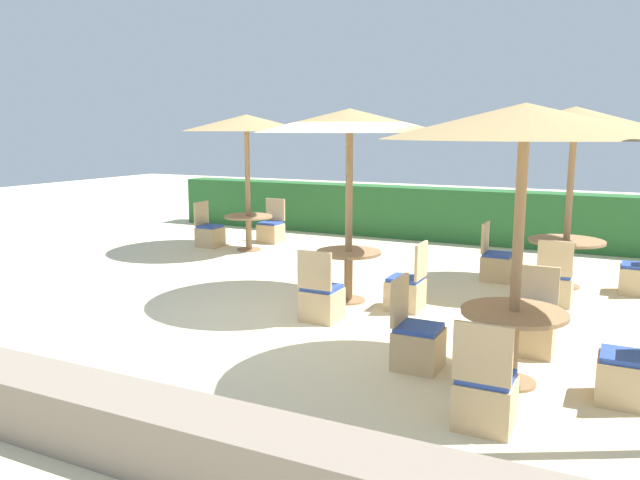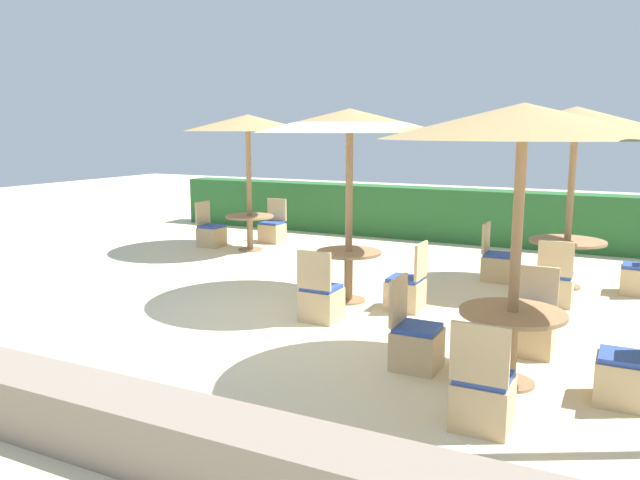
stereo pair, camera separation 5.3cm
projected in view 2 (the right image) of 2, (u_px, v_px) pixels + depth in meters
The scene contains 22 objects.
ground_plane at pixel (300, 314), 8.23m from camera, with size 40.00×40.00×0.00m, color beige.
hedge_row at pixel (437, 214), 13.74m from camera, with size 13.00×0.70×1.14m, color #28602D.
stone_border at pixel (70, 410), 4.87m from camera, with size 10.00×0.56×0.49m, color gray.
parasol_back_right at pixel (576, 119), 9.17m from camera, with size 2.29×2.29×2.74m.
round_table_back_right at pixel (567, 250), 9.52m from camera, with size 1.13×1.13×0.74m.
patio_chair_back_right_south at pixel (555, 286), 8.63m from camera, with size 0.46×0.46×0.93m.
patio_chair_back_right_east at pixel (639, 277), 9.18m from camera, with size 0.46×0.46×0.93m.
patio_chair_back_right_west at pixel (497, 264), 10.03m from camera, with size 0.46×0.46×0.93m.
parasol_back_left at pixel (248, 124), 12.18m from camera, with size 2.53×2.53×2.70m.
round_table_back_left at pixel (250, 224), 12.52m from camera, with size 0.96×0.96×0.71m.
patio_chair_back_left_west at pixel (211, 234), 12.98m from camera, with size 0.46×0.46×0.93m.
patio_chair_back_left_north at pixel (273, 230), 13.46m from camera, with size 0.46×0.46×0.93m.
parasol_front_right at pixel (523, 122), 5.54m from camera, with size 2.61×2.61×2.64m.
round_table_front_right at pixel (512, 328), 5.87m from camera, with size 0.99×0.99×0.72m.
patio_chair_front_right_south at pixel (482, 397), 5.06m from camera, with size 0.46×0.46×0.93m.
patio_chair_front_right_east at pixel (626, 375), 5.50m from camera, with size 0.46×0.46×0.93m.
patio_chair_front_right_north at pixel (532, 330), 6.76m from camera, with size 0.46×0.46×0.93m.
patio_chair_front_right_west at pixel (415, 343), 6.33m from camera, with size 0.46×0.46×0.93m.
parasol_center at pixel (350, 122), 8.42m from camera, with size 2.60×2.60×2.68m.
round_table_center at pixel (349, 264), 8.76m from camera, with size 0.91×0.91×0.72m.
patio_chair_center_south at pixel (321, 300), 7.93m from camera, with size 0.46×0.46×0.93m.
patio_chair_center_east at pixel (406, 291), 8.40m from camera, with size 0.46×0.46×0.93m.
Camera 2 is at (3.78, -6.98, 2.40)m, focal length 35.00 mm.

